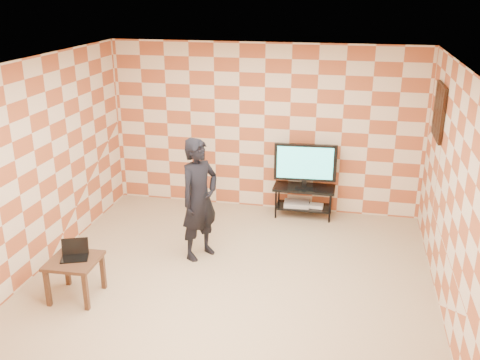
% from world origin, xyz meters
% --- Properties ---
extents(floor, '(5.00, 5.00, 0.00)m').
position_xyz_m(floor, '(0.00, 0.00, 0.00)').
color(floor, tan).
rests_on(floor, ground).
extents(wall_back, '(5.00, 0.02, 2.70)m').
position_xyz_m(wall_back, '(0.00, 2.50, 1.35)').
color(wall_back, beige).
rests_on(wall_back, ground).
extents(wall_front, '(5.00, 0.02, 2.70)m').
position_xyz_m(wall_front, '(0.00, -2.50, 1.35)').
color(wall_front, beige).
rests_on(wall_front, ground).
extents(wall_left, '(0.02, 5.00, 2.70)m').
position_xyz_m(wall_left, '(-2.50, 0.00, 1.35)').
color(wall_left, beige).
rests_on(wall_left, ground).
extents(wall_right, '(0.02, 5.00, 2.70)m').
position_xyz_m(wall_right, '(2.50, 0.00, 1.35)').
color(wall_right, beige).
rests_on(wall_right, ground).
extents(ceiling, '(5.00, 5.00, 0.02)m').
position_xyz_m(ceiling, '(0.00, 0.00, 2.70)').
color(ceiling, white).
rests_on(ceiling, wall_back).
extents(wall_art, '(0.04, 0.72, 0.72)m').
position_xyz_m(wall_art, '(2.47, 1.55, 1.95)').
color(wall_art, black).
rests_on(wall_art, wall_right).
extents(tv_stand, '(0.97, 0.43, 0.50)m').
position_xyz_m(tv_stand, '(0.70, 2.24, 0.37)').
color(tv_stand, black).
rests_on(tv_stand, floor).
extents(tv, '(0.97, 0.20, 0.70)m').
position_xyz_m(tv, '(0.70, 2.23, 0.89)').
color(tv, black).
rests_on(tv, tv_stand).
extents(dvd_player, '(0.41, 0.30, 0.07)m').
position_xyz_m(dvd_player, '(0.59, 2.23, 0.21)').
color(dvd_player, '#AEAEB0').
rests_on(dvd_player, tv_stand).
extents(game_console, '(0.22, 0.17, 0.05)m').
position_xyz_m(game_console, '(0.90, 2.22, 0.20)').
color(game_console, silver).
rests_on(game_console, tv_stand).
extents(side_table, '(0.58, 0.58, 0.50)m').
position_xyz_m(side_table, '(-1.71, -0.70, 0.41)').
color(side_table, '#362216').
rests_on(side_table, floor).
extents(laptop, '(0.38, 0.34, 0.21)m').
position_xyz_m(laptop, '(-1.72, -0.64, 0.55)').
color(laptop, black).
rests_on(laptop, side_table).
extents(person, '(0.66, 0.73, 1.67)m').
position_xyz_m(person, '(-0.55, 0.60, 0.84)').
color(person, black).
rests_on(person, floor).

